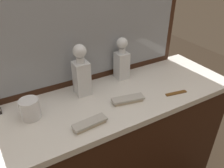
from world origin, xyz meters
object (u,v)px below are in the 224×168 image
Objects in this scene: crystal_decanter_rear at (82,75)px; tortoiseshell_comb at (176,93)px; silver_brush_left at (90,123)px; silver_brush_right at (128,99)px; crystal_tumbler_far_right at (30,110)px; crystal_decanter_far_right at (122,62)px.

crystal_decanter_rear is 2.25× the size of tortoiseshell_comb.
crystal_decanter_rear is at bearing 73.34° from silver_brush_left.
silver_brush_right is 1.40× the size of tortoiseshell_comb.
crystal_decanter_rear reaches higher than crystal_tumbler_far_right.
silver_brush_left is at bearing -179.82° from tortoiseshell_comb.
crystal_decanter_far_right is 0.36m from tortoiseshell_comb.
tortoiseshell_comb is at bearing -14.29° from crystal_tumbler_far_right.
tortoiseshell_comb is (0.27, -0.07, -0.01)m from silver_brush_right.
silver_brush_left is at bearing -41.51° from crystal_tumbler_far_right.
crystal_tumbler_far_right reaches higher than tortoiseshell_comb.
crystal_decanter_far_right reaches higher than silver_brush_left.
silver_brush_left is (-0.25, -0.07, -0.00)m from silver_brush_right.
crystal_decanter_rear is 0.29m from silver_brush_left.
silver_brush_left is (-0.08, -0.26, -0.10)m from crystal_decanter_rear.
crystal_decanter_far_right is 1.45× the size of silver_brush_right.
crystal_tumbler_far_right is 0.78× the size of tortoiseshell_comb.
crystal_tumbler_far_right is at bearing -168.47° from crystal_decanter_far_right.
crystal_decanter_rear is 1.60× the size of silver_brush_right.
crystal_decanter_far_right is 0.58m from crystal_tumbler_far_right.
crystal_decanter_far_right is at bearing 9.19° from crystal_decanter_rear.
crystal_decanter_far_right is 0.28m from crystal_decanter_rear.
crystal_tumbler_far_right is 0.75m from tortoiseshell_comb.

